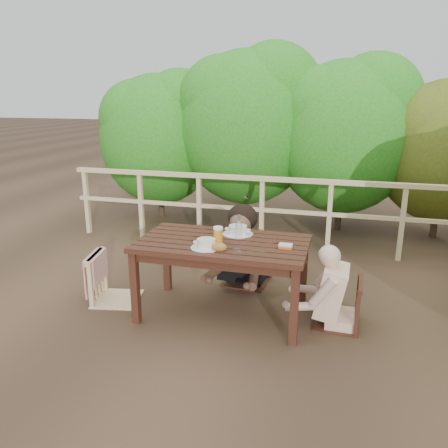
% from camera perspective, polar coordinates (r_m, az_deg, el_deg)
% --- Properties ---
extents(ground, '(60.00, 60.00, 0.00)m').
position_cam_1_polar(ground, '(4.48, -0.17, -11.28)').
color(ground, brown).
rests_on(ground, ground).
extents(table, '(1.58, 0.89, 0.73)m').
position_cam_1_polar(table, '(4.33, -0.18, -6.98)').
color(table, '#351A10').
rests_on(table, ground).
extents(chair_left, '(0.55, 0.55, 0.95)m').
position_cam_1_polar(chair_left, '(4.70, -13.77, -4.13)').
color(chair_left, '#DBBB88').
rests_on(chair_left, ground).
extents(chair_far, '(0.52, 0.52, 0.97)m').
position_cam_1_polar(chair_far, '(5.00, 2.92, -2.28)').
color(chair_far, '#351A10').
rests_on(chair_far, ground).
extents(chair_right, '(0.44, 0.44, 0.86)m').
position_cam_1_polar(chair_right, '(4.24, 14.51, -7.13)').
color(chair_right, '#351A10').
rests_on(chair_right, ground).
extents(woman, '(0.64, 0.76, 1.45)m').
position_cam_1_polar(woman, '(4.94, 3.01, 0.42)').
color(woman, black).
rests_on(woman, ground).
extents(diner_right, '(0.64, 0.53, 1.26)m').
position_cam_1_polar(diner_right, '(4.17, 15.12, -4.60)').
color(diner_right, beige).
rests_on(diner_right, ground).
extents(railing, '(5.60, 0.10, 1.01)m').
position_cam_1_polar(railing, '(6.13, 4.84, 1.41)').
color(railing, '#DBBB88').
rests_on(railing, ground).
extents(hedge_row, '(6.60, 1.60, 3.80)m').
position_cam_1_polar(hedge_row, '(7.06, 10.30, 14.65)').
color(hedge_row, '#27721B').
rests_on(hedge_row, ground).
extents(soup_near, '(0.28, 0.28, 0.09)m').
position_cam_1_polar(soup_near, '(4.01, -2.30, -2.56)').
color(soup_near, white).
rests_on(soup_near, table).
extents(soup_far, '(0.30, 0.30, 0.10)m').
position_cam_1_polar(soup_far, '(4.39, 1.78, -0.82)').
color(soup_far, white).
rests_on(soup_far, table).
extents(bread_roll, '(0.14, 0.11, 0.08)m').
position_cam_1_polar(bread_roll, '(3.95, -0.61, -2.97)').
color(bread_roll, '#975C2C').
rests_on(bread_roll, table).
extents(beer_glass, '(0.09, 0.09, 0.17)m').
position_cam_1_polar(beer_glass, '(4.12, -0.76, -1.49)').
color(beer_glass, orange).
rests_on(beer_glass, table).
extents(bottle, '(0.06, 0.06, 0.26)m').
position_cam_1_polar(bottle, '(4.18, 1.90, -0.55)').
color(bottle, silver).
rests_on(bottle, table).
extents(tumbler, '(0.07, 0.07, 0.08)m').
position_cam_1_polar(tumbler, '(3.84, 1.66, -3.59)').
color(tumbler, white).
rests_on(tumbler, table).
extents(butter_tub, '(0.12, 0.09, 0.05)m').
position_cam_1_polar(butter_tub, '(4.04, 7.85, -2.91)').
color(butter_tub, white).
rests_on(butter_tub, table).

